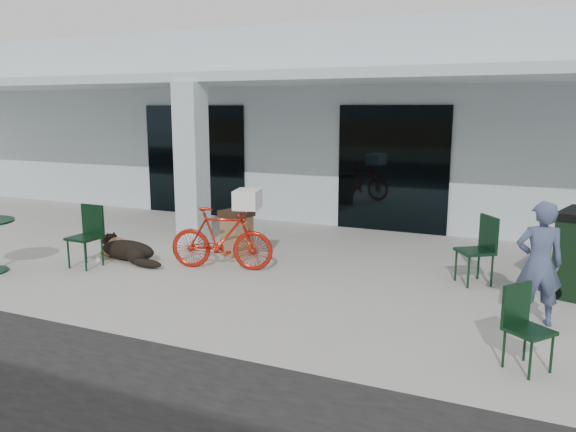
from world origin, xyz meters
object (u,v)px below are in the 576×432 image
at_px(dog, 128,249).
at_px(cafe_chair_far_b, 475,250).
at_px(bicycle, 221,239).
at_px(cafe_chair_far_a, 529,330).
at_px(person, 539,264).
at_px(cafe_chair_near, 84,237).
at_px(trash_receptacle, 237,233).

bearing_deg(dog, cafe_chair_far_b, 26.30).
distance_m(bicycle, cafe_chair_far_a, 5.10).
distance_m(cafe_chair_far_a, person, 1.44).
bearing_deg(cafe_chair_far_b, cafe_chair_near, -109.92).
bearing_deg(cafe_chair_far_a, dog, 112.71).
xyz_separation_m(dog, cafe_chair_far_a, (6.50, -1.70, 0.23)).
bearing_deg(cafe_chair_far_b, cafe_chair_far_a, -19.18).
distance_m(dog, cafe_chair_near, 0.78).
bearing_deg(cafe_chair_near, dog, 59.65).
relative_size(dog, cafe_chair_near, 1.21).
bearing_deg(bicycle, person, -110.18).
bearing_deg(cafe_chair_far_a, trash_receptacle, 97.78).
height_order(bicycle, person, person).
distance_m(bicycle, cafe_chair_far_b, 4.00).
bearing_deg(cafe_chair_near, trash_receptacle, 43.04).
bearing_deg(cafe_chair_far_b, bicycle, -112.96).
bearing_deg(cafe_chair_far_a, cafe_chair_far_b, 53.73).
height_order(bicycle, cafe_chair_far_b, cafe_chair_far_b).
bearing_deg(person, trash_receptacle, -31.10).
bearing_deg(dog, person, 12.85).
xyz_separation_m(dog, trash_receptacle, (1.57, 1.10, 0.21)).
bearing_deg(bicycle, cafe_chair_far_b, -91.44).
height_order(person, trash_receptacle, person).
xyz_separation_m(cafe_chair_far_b, person, (0.88, -1.39, 0.25)).
distance_m(person, trash_receptacle, 5.20).
bearing_deg(dog, bicycle, 22.37).
height_order(cafe_chair_near, trash_receptacle, cafe_chair_near).
bearing_deg(dog, cafe_chair_near, -106.71).
bearing_deg(cafe_chair_near, bicycle, 22.71).
bearing_deg(cafe_chair_far_a, bicycle, 105.29).
bearing_deg(dog, trash_receptacle, 50.52).
bearing_deg(cafe_chair_far_a, cafe_chair_near, 118.36).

